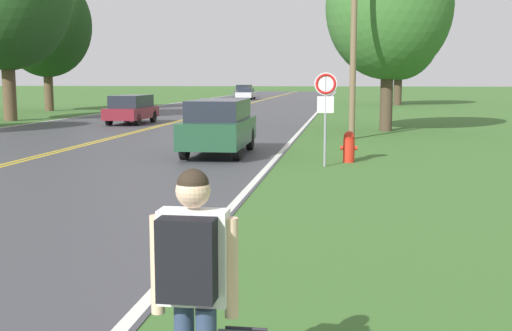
% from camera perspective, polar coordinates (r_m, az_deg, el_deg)
% --- Properties ---
extents(hitchhiker_person, '(0.60, 0.43, 1.78)m').
position_cam_1_polar(hitchhiker_person, '(4.33, -5.66, -9.41)').
color(hitchhiker_person, navy).
rests_on(hitchhiker_person, ground).
extents(fire_hydrant, '(0.49, 0.33, 0.89)m').
position_cam_1_polar(fire_hydrant, '(18.38, 8.26, 1.69)').
color(fire_hydrant, red).
rests_on(fire_hydrant, ground).
extents(traffic_sign, '(0.60, 0.10, 2.52)m').
position_cam_1_polar(traffic_sign, '(17.27, 6.21, 6.16)').
color(traffic_sign, gray).
rests_on(traffic_sign, ground).
extents(utility_pole_midground, '(1.80, 0.24, 9.45)m').
position_cam_1_polar(utility_pole_midground, '(25.63, 8.71, 13.30)').
color(utility_pole_midground, brown).
rests_on(utility_pole_midground, ground).
extents(tree_behind_sign, '(5.59, 5.59, 8.74)m').
position_cam_1_polar(tree_behind_sign, '(29.76, 11.73, 13.64)').
color(tree_behind_sign, '#473828').
rests_on(tree_behind_sign, ground).
extents(tree_mid_treeline, '(6.53, 6.53, 9.98)m').
position_cam_1_polar(tree_mid_treeline, '(49.97, -18.18, 11.77)').
color(tree_mid_treeline, brown).
rests_on(tree_mid_treeline, ground).
extents(tree_far_back, '(7.13, 7.13, 10.42)m').
position_cam_1_polar(tree_far_back, '(59.07, 12.63, 11.38)').
color(tree_far_back, '#473828').
rests_on(tree_far_back, ground).
extents(car_dark_green_suv_nearest, '(1.86, 4.59, 1.71)m').
position_cam_1_polar(car_dark_green_suv_nearest, '(20.02, -3.29, 3.59)').
color(car_dark_green_suv_nearest, black).
rests_on(car_dark_green_suv_nearest, ground).
extents(car_maroon_van_approaching, '(1.73, 4.19, 1.51)m').
position_cam_1_polar(car_maroon_van_approaching, '(34.27, -11.00, 4.99)').
color(car_maroon_van_approaching, black).
rests_on(car_maroon_van_approaching, ground).
extents(car_silver_sedan_mid_near, '(1.89, 4.64, 1.31)m').
position_cam_1_polar(car_silver_sedan_mid_near, '(72.72, -0.91, 6.42)').
color(car_silver_sedan_mid_near, black).
rests_on(car_silver_sedan_mid_near, ground).
extents(car_dark_grey_sedan_mid_far, '(1.93, 4.81, 1.59)m').
position_cam_1_polar(car_dark_grey_sedan_mid_far, '(80.80, -1.04, 6.64)').
color(car_dark_grey_sedan_mid_far, black).
rests_on(car_dark_grey_sedan_mid_far, ground).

